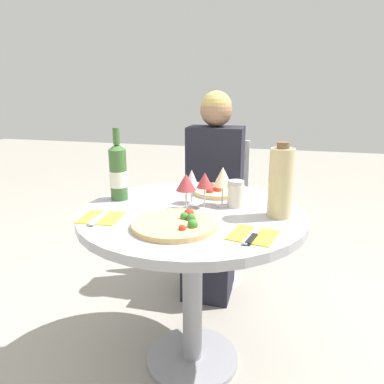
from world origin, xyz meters
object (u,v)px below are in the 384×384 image
Objects in this scene: tall_carafe at (281,182)px; dining_table at (192,241)px; seated_diner at (212,203)px; pizza_large at (176,224)px; wine_bottle at (118,172)px; chair_behind_diner at (216,212)px.

dining_table is at bearing -177.88° from tall_carafe.
seated_diner is 0.90m from pizza_large.
dining_table is 2.90× the size of wine_bottle.
seated_diner is 0.75m from wine_bottle.
tall_carafe is (0.70, -0.06, 0.01)m from wine_bottle.
seated_diner is 3.74× the size of wine_bottle.
pizza_large is (-0.01, -0.19, 0.15)m from dining_table.
dining_table is 1.04× the size of chair_behind_diner.
chair_behind_diner is at bearing 93.27° from dining_table.
wine_bottle is at bearing 141.94° from pizza_large.
tall_carafe is at bearing 115.72° from chair_behind_diner.
wine_bottle reaches higher than chair_behind_diner.
tall_carafe reaches higher than dining_table.
pizza_large is 1.06× the size of tall_carafe.
dining_table is at bearing -11.90° from wine_bottle.
chair_behind_diner is 1.06m from pizza_large.
chair_behind_diner is at bearing 91.88° from pizza_large.
chair_behind_diner is 1.00m from tall_carafe.
pizza_large reaches higher than dining_table.
wine_bottle is (-0.36, 0.07, 0.26)m from dining_table.
pizza_large is 0.45m from wine_bottle.
tall_carafe is (0.34, 0.01, 0.27)m from dining_table.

